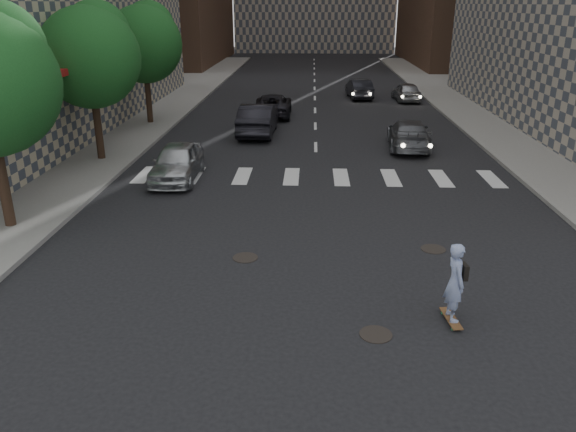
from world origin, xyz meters
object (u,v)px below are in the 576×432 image
Objects in this scene: traffic_car_b at (409,134)px; traffic_car_d at (406,92)px; traffic_car_c at (273,105)px; silver_sedan at (177,162)px; skateboarder at (455,282)px; traffic_car_e at (359,89)px; tree_b at (91,52)px; traffic_car_a at (258,119)px; tree_c at (145,40)px.

traffic_car_b reaches higher than traffic_car_d.
traffic_car_d is (9.14, 6.04, -0.00)m from traffic_car_c.
silver_sedan is at bearing 33.97° from traffic_car_b.
skateboarder is 0.40× the size of traffic_car_b.
traffic_car_e is at bearing 83.21° from skateboarder.
silver_sedan is 0.90× the size of traffic_car_b.
traffic_car_b reaches higher than traffic_car_c.
tree_b is 6.21m from silver_sedan.
skateboarder is 13.32m from silver_sedan.
traffic_car_e is (6.30, 12.40, -0.14)m from traffic_car_a.
tree_c is 24.68m from skateboarder.
traffic_car_c is at bearing 22.54° from tree_c.
traffic_car_c is (-5.55, 23.87, -0.31)m from skateboarder.
tree_c is 15.35m from traffic_car_b.
skateboarder is 0.48× the size of traffic_car_d.
skateboarder is (12.36, -21.05, -3.66)m from tree_c.
tree_b reaches higher than silver_sedan.
traffic_car_e reaches higher than traffic_car_d.
traffic_car_a is at bearing 84.94° from traffic_car_c.
traffic_car_b is (13.91, 2.86, -3.97)m from tree_b.
traffic_car_c is (0.42, 5.27, -0.15)m from traffic_car_a.
traffic_car_a is 14.80m from traffic_car_d.
traffic_car_e is at bearing 38.11° from tree_c.
traffic_car_c is 9.24m from traffic_car_e.
tree_b is 8.00m from tree_c.
tree_c is at bearing -19.56° from traffic_car_a.
traffic_car_a is at bearing 46.33° from traffic_car_d.
traffic_car_a is 13.91m from traffic_car_e.
traffic_car_a is at bearing 101.60° from skateboarder.
silver_sedan is 22.45m from traffic_car_e.
tree_b reaches higher than traffic_car_d.
silver_sedan is at bearing -69.76° from tree_c.
skateboarder is at bearing 79.70° from traffic_car_d.
tree_c is 1.37× the size of traffic_car_c.
silver_sedan is at bearing 74.90° from traffic_car_a.
tree_b is at bearing 127.28° from skateboarder.
tree_c is (0.00, 8.00, 0.00)m from tree_b.
traffic_car_e reaches higher than traffic_car_b.
traffic_car_d is at bearing 46.59° from tree_b.
skateboarder reaches higher than traffic_car_c.
tree_c is at bearing -15.58° from traffic_car_b.
traffic_car_d is at bearing -93.61° from traffic_car_b.
skateboarder is at bearing -46.54° from tree_b.
traffic_car_a reaches higher than traffic_car_b.
silver_sedan is 1.01× the size of traffic_car_e.
skateboarder reaches higher than traffic_car_a.
skateboarder reaches higher than traffic_car_e.
skateboarder is 0.45× the size of silver_sedan.
tree_b is 1.37× the size of traffic_car_c.
tree_c is 1.68× the size of traffic_car_d.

